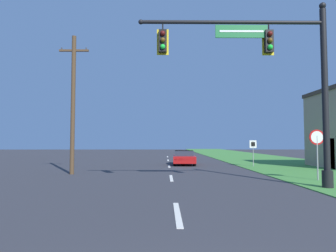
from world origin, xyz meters
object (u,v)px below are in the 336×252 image
object	(u,v)px
route_sign_post	(253,147)
utility_pole_near	(73,102)
signal_mast	(280,75)
car_ahead	(184,158)
stop_sign	(317,143)

from	to	relation	value
route_sign_post	utility_pole_near	world-z (taller)	utility_pole_near
signal_mast	utility_pole_near	distance (m)	11.93
signal_mast	car_ahead	bearing A→B (deg)	103.42
stop_sign	utility_pole_near	size ratio (longest dim) A/B	0.30
signal_mast	stop_sign	xyz separation A→B (m)	(2.71, 2.42, -2.86)
signal_mast	utility_pole_near	xyz separation A→B (m)	(-10.45, 5.73, -0.35)
signal_mast	route_sign_post	xyz separation A→B (m)	(2.09, 11.15, -3.20)
route_sign_post	utility_pole_near	size ratio (longest dim) A/B	0.24
stop_sign	car_ahead	bearing A→B (deg)	118.21
utility_pole_near	route_sign_post	bearing A→B (deg)	23.35
car_ahead	utility_pole_near	xyz separation A→B (m)	(-7.24, -7.74, 3.77)
stop_sign	utility_pole_near	world-z (taller)	utility_pole_near
stop_sign	utility_pole_near	distance (m)	13.81
stop_sign	route_sign_post	size ratio (longest dim) A/B	1.23
route_sign_post	car_ahead	bearing A→B (deg)	156.39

